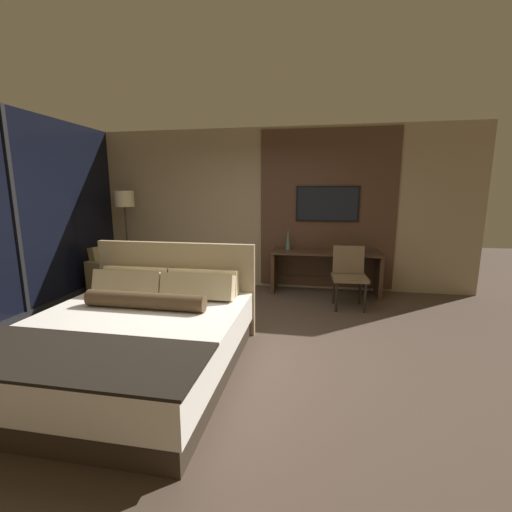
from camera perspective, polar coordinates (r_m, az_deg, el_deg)
The scene contains 11 objects.
ground_plane at distance 4.01m, azimuth -4.67°, elevation -14.70°, with size 16.00×16.00×0.00m, color #4C3D33.
wall_back_tv_panel at distance 6.15m, azimuth 2.74°, elevation 7.76°, with size 7.20×0.09×2.80m.
wall_left_window at distance 5.56m, azimuth -35.22°, elevation 4.73°, with size 0.06×6.00×2.80m.
bed at distance 3.60m, azimuth -19.55°, elevation -12.66°, with size 1.99×2.26×1.11m.
desk at distance 5.92m, azimuth 11.48°, elevation -1.40°, with size 1.80×0.55×0.72m.
tv at distance 6.02m, azimuth 11.80°, elevation 8.51°, with size 1.06×0.04×0.60m.
desk_chair at distance 5.30m, azimuth 15.22°, elevation -2.41°, with size 0.53×0.52×0.91m.
armchair_by_window at distance 6.32m, azimuth -22.19°, elevation -3.21°, with size 0.87×0.89×0.81m.
floor_lamp at distance 6.61m, azimuth -21.03°, elevation 7.70°, with size 0.34×0.34×1.73m.
vase_tall at distance 5.93m, azimuth 5.35°, elevation 2.81°, with size 0.08×0.08×0.36m.
book at distance 5.93m, azimuth 17.81°, elevation 0.73°, with size 0.23×0.17×0.03m.
Camera 1 is at (0.95, -3.49, 1.72)m, focal length 24.00 mm.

